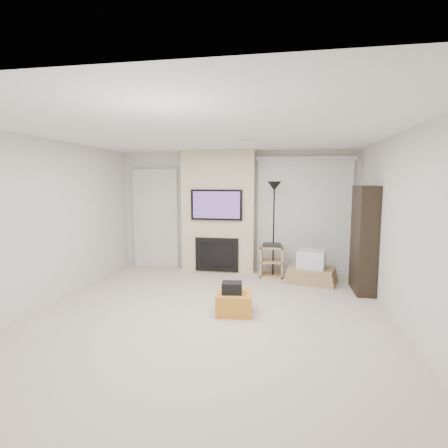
% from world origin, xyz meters
% --- Properties ---
extents(floor, '(5.00, 5.50, 0.00)m').
position_xyz_m(floor, '(0.00, 0.00, 0.00)').
color(floor, beige).
rests_on(floor, ground).
extents(ceiling, '(5.00, 5.50, 0.00)m').
position_xyz_m(ceiling, '(0.00, 0.00, 2.50)').
color(ceiling, white).
rests_on(ceiling, wall_back).
extents(wall_back, '(5.00, 0.00, 2.50)m').
position_xyz_m(wall_back, '(0.00, 2.75, 1.25)').
color(wall_back, silver).
rests_on(wall_back, ground).
extents(wall_front, '(5.00, 0.00, 2.50)m').
position_xyz_m(wall_front, '(0.00, -2.75, 1.25)').
color(wall_front, silver).
rests_on(wall_front, ground).
extents(wall_left, '(0.00, 5.50, 2.50)m').
position_xyz_m(wall_left, '(-2.50, 0.00, 1.25)').
color(wall_left, silver).
rests_on(wall_left, ground).
extents(wall_right, '(0.00, 5.50, 2.50)m').
position_xyz_m(wall_right, '(2.50, 0.00, 1.25)').
color(wall_right, silver).
rests_on(wall_right, ground).
extents(hvac_vent, '(0.35, 0.18, 0.01)m').
position_xyz_m(hvac_vent, '(0.40, 0.80, 2.50)').
color(hvac_vent, silver).
rests_on(hvac_vent, ceiling).
extents(ottoman, '(0.55, 0.55, 0.30)m').
position_xyz_m(ottoman, '(0.33, 0.16, 0.15)').
color(ottoman, orange).
rests_on(ottoman, floor).
extents(black_bag, '(0.30, 0.25, 0.16)m').
position_xyz_m(black_bag, '(0.30, 0.12, 0.38)').
color(black_bag, black).
rests_on(black_bag, ottoman).
extents(fireplace_wall, '(1.50, 0.47, 2.50)m').
position_xyz_m(fireplace_wall, '(-0.35, 2.54, 1.24)').
color(fireplace_wall, beige).
rests_on(fireplace_wall, floor).
extents(entry_door, '(1.02, 0.11, 2.14)m').
position_xyz_m(entry_door, '(-1.80, 2.71, 1.05)').
color(entry_door, silver).
rests_on(entry_door, floor).
extents(vertical_blinds, '(1.98, 0.10, 2.37)m').
position_xyz_m(vertical_blinds, '(1.40, 2.70, 1.27)').
color(vertical_blinds, silver).
rests_on(vertical_blinds, floor).
extents(floor_lamp, '(0.28, 0.28, 1.87)m').
position_xyz_m(floor_lamp, '(0.80, 2.25, 1.47)').
color(floor_lamp, black).
rests_on(floor_lamp, floor).
extents(av_stand, '(0.45, 0.38, 0.66)m').
position_xyz_m(av_stand, '(0.78, 2.23, 0.35)').
color(av_stand, tan).
rests_on(av_stand, floor).
extents(box_stack, '(1.02, 0.87, 0.60)m').
position_xyz_m(box_stack, '(1.53, 1.96, 0.23)').
color(box_stack, tan).
rests_on(box_stack, floor).
extents(bookshelf, '(0.30, 0.80, 1.80)m').
position_xyz_m(bookshelf, '(2.34, 1.54, 0.90)').
color(bookshelf, black).
rests_on(bookshelf, floor).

